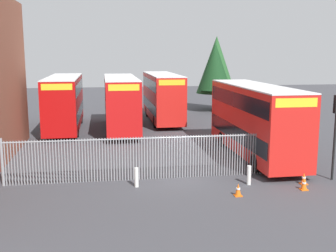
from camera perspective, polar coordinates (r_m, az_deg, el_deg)
ground_plane at (r=29.18m, az=-1.23°, el=-2.51°), size 100.00×100.00×0.00m
palisade_fence at (r=21.03m, az=-1.55°, el=-4.17°), size 15.09×0.14×2.35m
double_decker_bus_near_gate at (r=25.79m, az=11.84°, el=1.09°), size 2.54×10.81×4.42m
double_decker_bus_behind_fence_left at (r=34.10m, az=-6.52°, el=3.38°), size 2.54×10.81×4.42m
double_decker_bus_behind_fence_right at (r=35.41m, az=-14.06°, el=3.39°), size 2.54×10.81×4.42m
double_decker_bus_far_back at (r=38.68m, az=-0.78°, el=4.23°), size 2.54×10.81×4.42m
bollard_near_left at (r=19.99m, az=-4.36°, el=-7.06°), size 0.20×0.20×0.95m
bollard_center_front at (r=20.66m, az=11.08°, el=-6.65°), size 0.20×0.20×0.95m
traffic_cone_by_gate at (r=20.58m, az=18.21°, el=-7.58°), size 0.34×0.34×0.59m
traffic_cone_mid_forecourt at (r=21.42m, az=18.19°, el=-6.89°), size 0.34×0.34×0.59m
traffic_cone_near_kerb at (r=19.04m, az=9.63°, el=-8.65°), size 0.34×0.34×0.59m
traffic_light_kerbside at (r=22.11m, az=22.12°, el=0.56°), size 0.28×0.33×4.30m
tree_tall_back at (r=46.57m, az=6.67°, el=8.36°), size 4.38×4.38×8.16m
tree_short_side at (r=44.73m, az=6.48°, el=8.16°), size 3.53×3.53×7.46m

